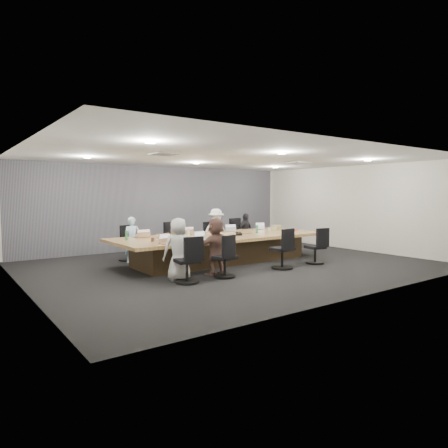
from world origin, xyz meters
TOP-DOWN VIEW (x-y plane):
  - floor at (0.00, 0.00)m, footprint 10.00×8.00m
  - ceiling at (0.00, 0.00)m, footprint 10.00×8.00m
  - wall_back at (0.00, 4.00)m, footprint 10.00×0.00m
  - wall_front at (0.00, -4.00)m, footprint 10.00×0.00m
  - wall_left at (-5.00, 0.00)m, footprint 0.00×8.00m
  - wall_right at (5.00, 0.00)m, footprint 0.00×8.00m
  - curtain at (0.00, 3.92)m, footprint 9.80×0.04m
  - conference_table at (0.00, 0.50)m, footprint 6.00×2.20m
  - chair_0 at (-2.02, 2.20)m, footprint 0.64×0.64m
  - chair_1 at (-0.64, 2.20)m, footprint 0.69×0.69m
  - chair_2 at (0.74, 2.20)m, footprint 0.61×0.61m
  - chair_3 at (1.91, 2.20)m, footprint 0.61×0.61m
  - chair_4 at (-2.11, -1.20)m, footprint 0.61×0.61m
  - chair_5 at (-1.14, -1.20)m, footprint 0.60×0.60m
  - chair_6 at (0.64, -1.20)m, footprint 0.63×0.63m
  - chair_7 at (1.85, -1.20)m, footprint 0.58×0.58m
  - person_0 at (-2.02, 1.85)m, footprint 0.51×0.40m
  - laptop_0 at (-2.02, 1.30)m, footprint 0.37×0.26m
  - person_1 at (-0.64, 1.85)m, footprint 0.62×0.52m
  - laptop_1 at (-0.64, 1.30)m, footprint 0.33×0.25m
  - person_2 at (0.74, 1.85)m, footprint 0.99×0.69m
  - laptop_2 at (0.74, 1.30)m, footprint 0.38×0.30m
  - person_3 at (1.91, 1.85)m, footprint 0.77×0.46m
  - laptop_3 at (1.91, 1.30)m, footprint 0.34×0.27m
  - person_4 at (-2.11, -0.85)m, footprint 0.75×0.58m
  - laptop_4 at (-2.11, -0.30)m, footprint 0.35×0.27m
  - person_5 at (-1.14, -0.85)m, footprint 1.27×0.54m
  - laptop_5 at (-1.14, -0.30)m, footprint 0.31×0.22m
  - bottle_green_left at (-2.60, 0.84)m, footprint 0.08×0.08m
  - bottle_green_right at (1.14, 0.36)m, footprint 0.09×0.09m
  - bottle_clear at (-1.00, 0.60)m, footprint 0.09×0.09m
  - cup_white_far at (0.07, 0.95)m, footprint 0.10×0.10m
  - cup_white_near at (1.91, 0.68)m, footprint 0.10×0.10m
  - mug_brown at (-2.20, 0.23)m, footprint 0.09×0.09m
  - mic_left at (-0.96, 0.17)m, footprint 0.19×0.15m
  - mic_right at (0.74, 0.72)m, footprint 0.16×0.12m
  - stapler at (0.30, 0.11)m, footprint 0.17×0.08m
  - canvas_bag at (2.27, 0.75)m, footprint 0.31×0.22m
  - snack_packet at (2.65, 0.32)m, footprint 0.18×0.14m

SIDE VIEW (x-z plane):
  - floor at x=0.00m, z-range 0.00..0.00m
  - chair_2 at x=0.74m, z-range 0.00..0.73m
  - chair_5 at x=-1.14m, z-range 0.00..0.74m
  - chair_7 at x=1.85m, z-range 0.00..0.74m
  - chair_0 at x=-2.02m, z-range 0.00..0.77m
  - chair_4 at x=-2.11m, z-range 0.00..0.78m
  - conference_table at x=0.00m, z-range 0.03..0.77m
  - chair_6 at x=0.64m, z-range 0.00..0.83m
  - chair_1 at x=-0.64m, z-range 0.00..0.84m
  - chair_3 at x=1.91m, z-range 0.00..0.87m
  - person_1 at x=-0.64m, z-range 0.00..1.15m
  - person_3 at x=1.91m, z-range 0.00..1.23m
  - person_0 at x=-2.02m, z-range 0.00..1.24m
  - person_5 at x=-1.14m, z-range 0.00..1.33m
  - person_4 at x=-2.11m, z-range 0.00..1.36m
  - person_2 at x=0.74m, z-range 0.00..1.40m
  - laptop_0 at x=-2.02m, z-range 0.74..0.76m
  - laptop_1 at x=-0.64m, z-range 0.74..0.76m
  - laptop_2 at x=0.74m, z-range 0.74..0.76m
  - laptop_3 at x=1.91m, z-range 0.74..0.76m
  - laptop_4 at x=-2.11m, z-range 0.74..0.76m
  - laptop_5 at x=-1.14m, z-range 0.74..0.76m
  - mic_right at x=0.74m, z-range 0.74..0.77m
  - mic_left at x=-0.96m, z-range 0.74..0.77m
  - snack_packet at x=2.65m, z-range 0.74..0.78m
  - stapler at x=0.30m, z-range 0.74..0.80m
  - cup_white_near at x=1.91m, z-range 0.74..0.83m
  - cup_white_far at x=0.07m, z-range 0.74..0.83m
  - mug_brown at x=-2.20m, z-range 0.74..0.84m
  - canvas_bag at x=2.27m, z-range 0.74..0.89m
  - bottle_clear at x=-1.00m, z-range 0.74..0.97m
  - bottle_green_left at x=-2.60m, z-range 0.74..0.97m
  - bottle_green_right at x=1.14m, z-range 0.74..0.97m
  - wall_back at x=0.00m, z-range 0.00..2.80m
  - wall_front at x=0.00m, z-range 0.00..2.80m
  - wall_left at x=-5.00m, z-range 0.00..2.80m
  - wall_right at x=5.00m, z-range 0.00..2.80m
  - curtain at x=0.00m, z-range 0.00..2.80m
  - ceiling at x=0.00m, z-range 2.80..2.80m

